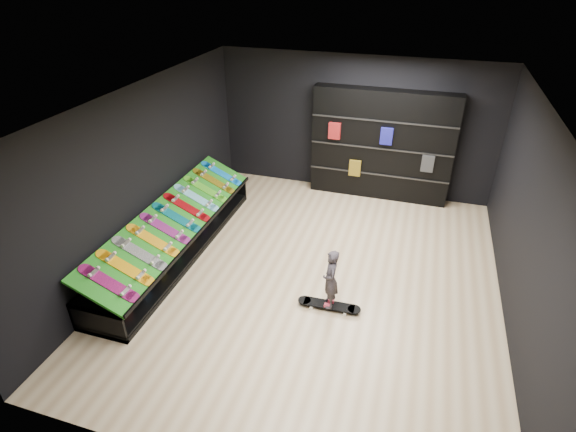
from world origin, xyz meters
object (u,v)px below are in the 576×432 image
(floor_skateboard, at_px, (329,306))
(child, at_px, (330,289))
(display_rack, at_px, (177,240))
(back_shelving, at_px, (381,146))

(floor_skateboard, relative_size, child, 1.68)
(display_rack, relative_size, child, 7.70)
(back_shelving, relative_size, child, 5.09)
(display_rack, bearing_deg, floor_skateboard, -13.00)
(back_shelving, height_order, child, back_shelving)
(display_rack, distance_m, back_shelving, 4.69)
(back_shelving, bearing_deg, floor_skateboard, -92.76)
(child, bearing_deg, display_rack, -122.56)
(child, bearing_deg, back_shelving, 157.69)
(display_rack, xyz_separation_m, back_shelving, (3.18, 3.32, 0.94))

